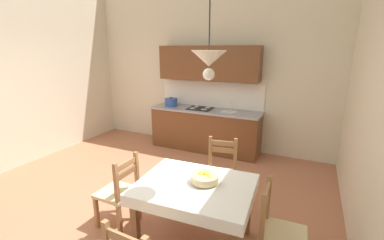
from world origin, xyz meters
name	(u,v)px	position (x,y,z in m)	size (l,w,h in m)	color
ground_plane	(132,208)	(0.00, 0.00, -0.05)	(6.00, 6.04, 0.10)	#AD6B4C
wall_back	(207,54)	(0.00, 2.78, 2.03)	(6.00, 0.12, 4.06)	beige
kitchen_cabinetry	(206,111)	(0.12, 2.45, 0.86)	(2.36, 0.63, 2.20)	brown
dining_table	(195,195)	(1.13, -0.30, 0.62)	(1.27, 1.03, 0.75)	brown
dining_chair_kitchen_side	(220,173)	(1.10, 0.62, 0.44)	(0.49, 0.49, 0.93)	#D1BC89
dining_chair_window_side	(279,233)	(2.00, -0.30, 0.44)	(0.43, 0.43, 0.93)	#D1BC89
dining_chair_tv_side	(119,192)	(0.14, -0.38, 0.44)	(0.43, 0.43, 0.93)	#D1BC89
fruit_bowl	(205,178)	(1.21, -0.24, 0.81)	(0.30, 0.30, 0.12)	tan
pendant_lamp	(209,60)	(1.27, -0.34, 2.04)	(0.32, 0.32, 0.80)	black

